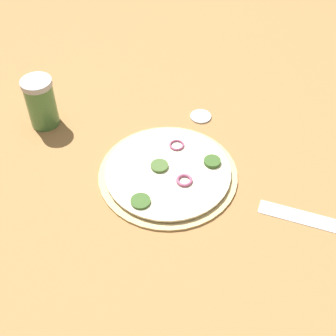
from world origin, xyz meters
TOP-DOWN VIEW (x-y plane):
  - ground_plane at (0.00, 0.00)m, footprint 3.00×3.00m
  - pizza at (-0.00, -0.00)m, footprint 0.26×0.26m
  - spice_jar at (0.27, 0.12)m, footprint 0.06×0.06m
  - loose_cap at (0.10, -0.15)m, footprint 0.05×0.05m

SIDE VIEW (x-z plane):
  - ground_plane at x=0.00m, z-range 0.00..0.00m
  - loose_cap at x=0.10m, z-range 0.00..0.01m
  - pizza at x=0.00m, z-range 0.00..0.02m
  - spice_jar at x=0.27m, z-range 0.00..0.11m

